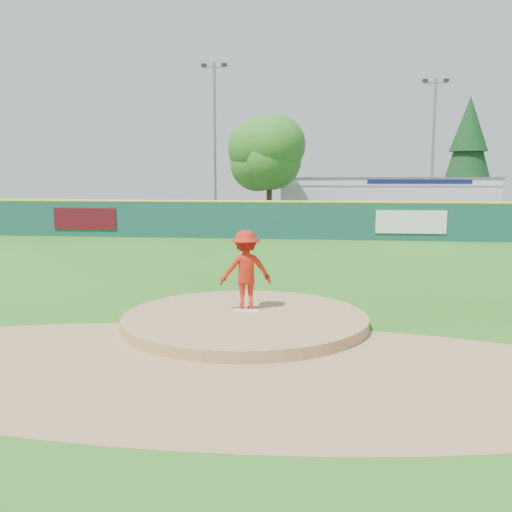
# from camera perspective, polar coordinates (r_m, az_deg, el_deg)

# --- Properties ---
(ground) EXTENTS (120.00, 120.00, 0.00)m
(ground) POSITION_cam_1_polar(r_m,az_deg,el_deg) (12.93, -1.11, -6.93)
(ground) COLOR #286B19
(ground) RESTS_ON ground
(pitchers_mound) EXTENTS (5.50, 5.50, 0.50)m
(pitchers_mound) POSITION_cam_1_polar(r_m,az_deg,el_deg) (12.93, -1.11, -6.93)
(pitchers_mound) COLOR #9E774C
(pitchers_mound) RESTS_ON ground
(pitching_rubber) EXTENTS (0.60, 0.15, 0.04)m
(pitching_rubber) POSITION_cam_1_polar(r_m,az_deg,el_deg) (13.15, -0.92, -5.46)
(pitching_rubber) COLOR white
(pitching_rubber) RESTS_ON pitchers_mound
(infield_dirt_arc) EXTENTS (15.40, 15.40, 0.01)m
(infield_dirt_arc) POSITION_cam_1_polar(r_m,az_deg,el_deg) (10.09, -3.59, -11.22)
(infield_dirt_arc) COLOR #9E774C
(infield_dirt_arc) RESTS_ON ground
(parking_lot) EXTENTS (44.00, 16.00, 0.02)m
(parking_lot) POSITION_cam_1_polar(r_m,az_deg,el_deg) (39.55, 4.51, 3.09)
(parking_lot) COLOR #38383A
(parking_lot) RESTS_ON ground
(pitcher) EXTENTS (1.36, 1.04, 1.85)m
(pitcher) POSITION_cam_1_polar(r_m,az_deg,el_deg) (13.16, -1.03, -1.42)
(pitcher) COLOR red
(pitcher) RESTS_ON pitchers_mound
(van) EXTENTS (5.25, 3.59, 1.33)m
(van) POSITION_cam_1_polar(r_m,az_deg,el_deg) (36.21, -3.64, 3.73)
(van) COLOR white
(van) RESTS_ON parking_lot
(pool_building_grp) EXTENTS (15.20, 8.20, 3.31)m
(pool_building_grp) POSITION_cam_1_polar(r_m,az_deg,el_deg) (44.59, 12.60, 5.59)
(pool_building_grp) COLOR silver
(pool_building_grp) RESTS_ON ground
(fence_banners) EXTENTS (21.34, 0.04, 1.20)m
(fence_banners) POSITION_cam_1_polar(r_m,az_deg,el_deg) (30.71, -1.40, 3.58)
(fence_banners) COLOR #500B14
(fence_banners) RESTS_ON ground
(playground_slide) EXTENTS (1.07, 3.01, 1.66)m
(playground_slide) POSITION_cam_1_polar(r_m,az_deg,el_deg) (36.75, -14.39, 3.80)
(playground_slide) COLOR blue
(playground_slide) RESTS_ON ground
(outfield_fence) EXTENTS (40.00, 0.14, 2.07)m
(outfield_fence) POSITION_cam_1_polar(r_m,az_deg,el_deg) (30.50, 3.74, 3.71)
(outfield_fence) COLOR #15463E
(outfield_fence) RESTS_ON ground
(deciduous_tree) EXTENTS (5.60, 5.60, 7.36)m
(deciduous_tree) POSITION_cam_1_polar(r_m,az_deg,el_deg) (37.58, 1.35, 9.79)
(deciduous_tree) COLOR #382314
(deciduous_tree) RESTS_ON ground
(conifer_tree) EXTENTS (4.40, 4.40, 9.50)m
(conifer_tree) POSITION_cam_1_polar(r_m,az_deg,el_deg) (49.70, 20.47, 9.98)
(conifer_tree) COLOR #382314
(conifer_tree) RESTS_ON ground
(light_pole_left) EXTENTS (1.75, 0.25, 11.00)m
(light_pole_left) POSITION_cam_1_polar(r_m,az_deg,el_deg) (40.23, -4.15, 11.79)
(light_pole_left) COLOR gray
(light_pole_left) RESTS_ON ground
(light_pole_right) EXTENTS (1.75, 0.25, 10.00)m
(light_pole_right) POSITION_cam_1_polar(r_m,az_deg,el_deg) (42.05, 17.29, 10.59)
(light_pole_right) COLOR gray
(light_pole_right) RESTS_ON ground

